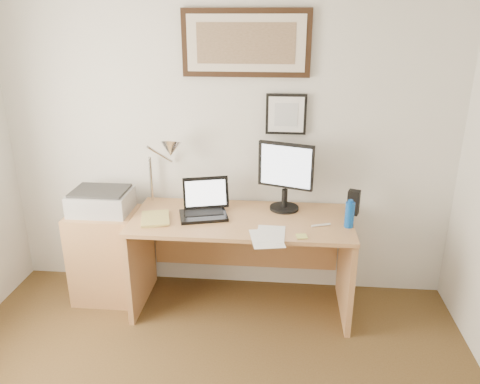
# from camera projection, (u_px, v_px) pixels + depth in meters

# --- Properties ---
(wall_back) EXTENTS (3.50, 0.02, 2.50)m
(wall_back) POSITION_uv_depth(u_px,v_px,m) (226.00, 138.00, 3.59)
(wall_back) COLOR silver
(wall_back) RESTS_ON ground
(side_cabinet) EXTENTS (0.50, 0.40, 0.73)m
(side_cabinet) POSITION_uv_depth(u_px,v_px,m) (107.00, 255.00, 3.68)
(side_cabinet) COLOR #AC7748
(side_cabinet) RESTS_ON floor
(water_bottle) EXTENTS (0.06, 0.06, 0.18)m
(water_bottle) POSITION_uv_depth(u_px,v_px,m) (350.00, 215.00, 3.23)
(water_bottle) COLOR #0C49A6
(water_bottle) RESTS_ON desk
(bottle_cap) EXTENTS (0.03, 0.03, 0.02)m
(bottle_cap) POSITION_uv_depth(u_px,v_px,m) (351.00, 201.00, 3.20)
(bottle_cap) COLOR #0C49A6
(bottle_cap) RESTS_ON water_bottle
(speaker) EXTENTS (0.10, 0.10, 0.18)m
(speaker) POSITION_uv_depth(u_px,v_px,m) (353.00, 202.00, 3.45)
(speaker) COLOR black
(speaker) RESTS_ON desk
(paper_sheet_a) EXTENTS (0.26, 0.33, 0.00)m
(paper_sheet_a) POSITION_uv_depth(u_px,v_px,m) (267.00, 238.00, 3.09)
(paper_sheet_a) COLOR white
(paper_sheet_a) RESTS_ON desk
(paper_sheet_b) EXTENTS (0.20, 0.28, 0.00)m
(paper_sheet_b) POSITION_uv_depth(u_px,v_px,m) (271.00, 234.00, 3.15)
(paper_sheet_b) COLOR white
(paper_sheet_b) RESTS_ON desk
(sticky_pad) EXTENTS (0.08, 0.08, 0.01)m
(sticky_pad) POSITION_uv_depth(u_px,v_px,m) (302.00, 236.00, 3.11)
(sticky_pad) COLOR #D3D766
(sticky_pad) RESTS_ON desk
(marker_pen) EXTENTS (0.14, 0.06, 0.02)m
(marker_pen) POSITION_uv_depth(u_px,v_px,m) (321.00, 225.00, 3.27)
(marker_pen) COLOR white
(marker_pen) RESTS_ON desk
(book) EXTENTS (0.26, 0.31, 0.02)m
(book) POSITION_uv_depth(u_px,v_px,m) (141.00, 220.00, 3.35)
(book) COLOR tan
(book) RESTS_ON desk
(desk) EXTENTS (1.60, 0.70, 0.75)m
(desk) POSITION_uv_depth(u_px,v_px,m) (242.00, 242.00, 3.57)
(desk) COLOR #AC7748
(desk) RESTS_ON floor
(laptop) EXTENTS (0.39, 0.38, 0.26)m
(laptop) POSITION_uv_depth(u_px,v_px,m) (204.00, 207.00, 3.45)
(laptop) COLOR black
(laptop) RESTS_ON desk
(lcd_monitor) EXTENTS (0.41, 0.22, 0.52)m
(lcd_monitor) POSITION_uv_depth(u_px,v_px,m) (285.00, 173.00, 3.45)
(lcd_monitor) COLOR black
(lcd_monitor) RESTS_ON desk
(printer) EXTENTS (0.44, 0.34, 0.18)m
(printer) POSITION_uv_depth(u_px,v_px,m) (101.00, 201.00, 3.54)
(printer) COLOR #A9A9AC
(printer) RESTS_ON side_cabinet
(desk_lamp) EXTENTS (0.29, 0.27, 0.53)m
(desk_lamp) POSITION_uv_depth(u_px,v_px,m) (169.00, 152.00, 3.47)
(desk_lamp) COLOR silver
(desk_lamp) RESTS_ON desk
(picture_large) EXTENTS (0.92, 0.04, 0.47)m
(picture_large) POSITION_uv_depth(u_px,v_px,m) (246.00, 43.00, 3.30)
(picture_large) COLOR black
(picture_large) RESTS_ON wall_back
(picture_small) EXTENTS (0.30, 0.03, 0.30)m
(picture_small) POSITION_uv_depth(u_px,v_px,m) (286.00, 114.00, 3.45)
(picture_small) COLOR black
(picture_small) RESTS_ON wall_back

